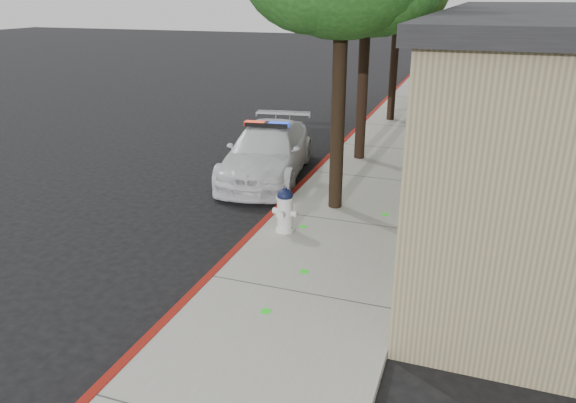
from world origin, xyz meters
The scene contains 5 objects.
ground centered at (0.00, 0.00, 0.00)m, with size 120.00×120.00×0.00m, color black.
sidewalk centered at (1.60, 3.00, 0.07)m, with size 3.20×60.00×0.15m, color gray.
red_curb centered at (0.06, 3.00, 0.08)m, with size 0.14×60.00×0.16m, color maroon.
police_car centered at (-1.10, 5.61, 0.68)m, with size 2.59×4.90×1.47m.
fire_hydrant centered at (0.63, 2.13, 0.60)m, with size 0.51×0.44×0.90m.
Camera 1 is at (3.92, -6.99, 4.52)m, focal length 33.42 mm.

